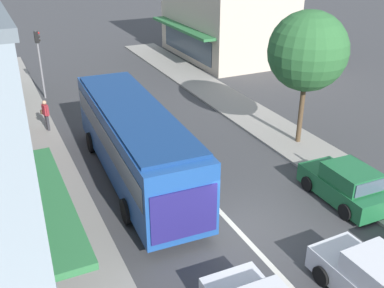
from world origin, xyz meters
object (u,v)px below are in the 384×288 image
Objects in this scene: city_bus at (135,138)px; pedestrian_with_handbag_near at (46,113)px; hatchback_adjacent_lane_trail at (375,282)px; traffic_light_downstreet at (39,53)px; street_tree_right at (308,51)px; parked_hatchback_kerb_second at (345,185)px.

city_bus is 7.17m from pedestrian_with_handbag_near.
pedestrian_with_handbag_near reaches higher than hatchback_adjacent_lane_trail.
street_tree_right reaches higher than traffic_light_downstreet.
pedestrian_with_handbag_near is (-9.37, 11.76, 0.36)m from parked_hatchback_kerb_second.
parked_hatchback_kerb_second is 0.89× the size of traffic_light_downstreet.
pedestrian_with_handbag_near is at bearing 128.54° from parked_hatchback_kerb_second.
city_bus is 2.93× the size of hatchback_adjacent_lane_trail.
city_bus is at bearing -68.44° from pedestrian_with_handbag_near.
parked_hatchback_kerb_second is 19.49m from traffic_light_downstreet.
hatchback_adjacent_lane_trail is 0.89× the size of traffic_light_downstreet.
traffic_light_downstreet is 5.89m from pedestrian_with_handbag_near.
hatchback_adjacent_lane_trail is at bearing -68.70° from city_bus.
pedestrian_with_handbag_near is (-2.62, 6.63, -0.81)m from city_bus.
street_tree_right is 13.40m from pedestrian_with_handbag_near.
traffic_light_downstreet is 16.14m from street_tree_right.
traffic_light_downstreet is at bearing 82.53° from pedestrian_with_handbag_near.
street_tree_right is (4.66, 9.49, 3.92)m from hatchback_adjacent_lane_trail.
city_bus is 10.37m from hatchback_adjacent_lane_trail.
city_bus is at bearing 179.28° from street_tree_right.
parked_hatchback_kerb_second is (3.01, 4.46, 0.00)m from hatchback_adjacent_lane_trail.
street_tree_right is (1.65, 5.03, 3.92)m from parked_hatchback_kerb_second.
city_bus is 8.85m from street_tree_right.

